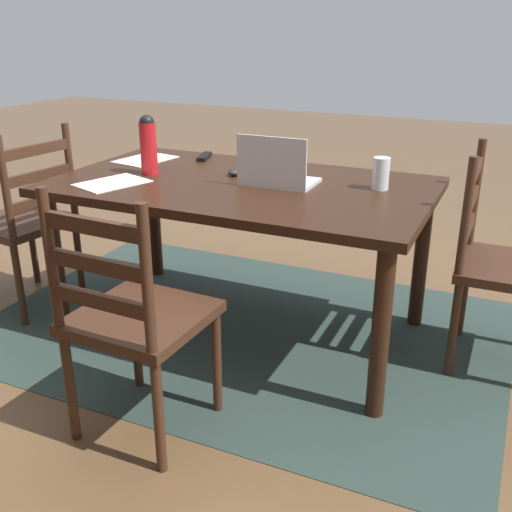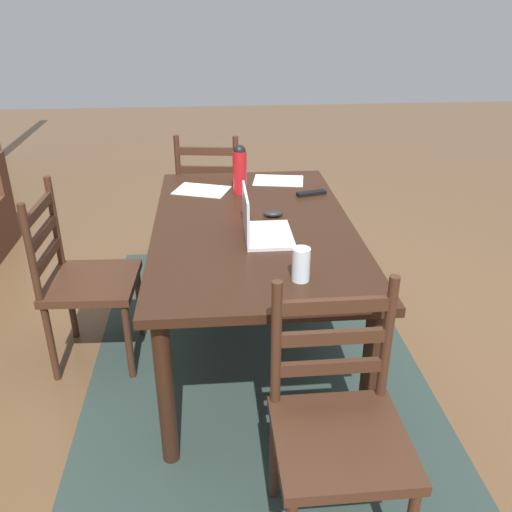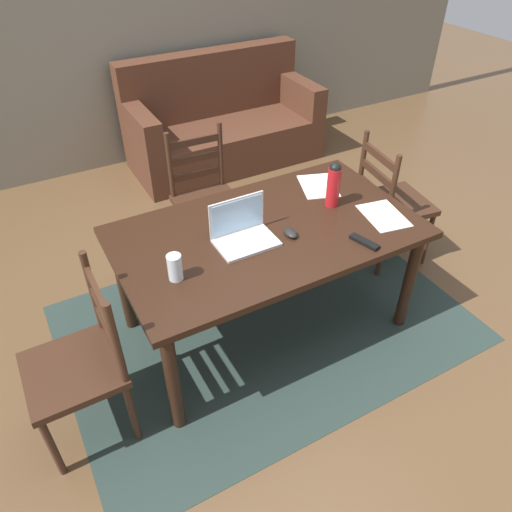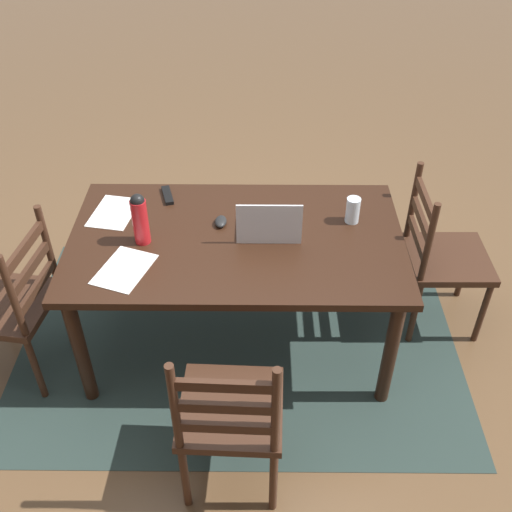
% 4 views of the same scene
% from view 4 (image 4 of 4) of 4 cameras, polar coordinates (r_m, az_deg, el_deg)
% --- Properties ---
extents(ground_plane, '(14.00, 14.00, 0.00)m').
position_cam_4_polar(ground_plane, '(3.52, -1.64, -7.86)').
color(ground_plane, brown).
extents(area_rug, '(2.48, 1.70, 0.01)m').
position_cam_4_polar(area_rug, '(3.51, -1.64, -7.82)').
color(area_rug, '#283833').
rests_on(area_rug, ground).
extents(dining_table, '(1.68, 0.98, 0.74)m').
position_cam_4_polar(dining_table, '(3.07, -1.86, 0.56)').
color(dining_table, black).
rests_on(dining_table, ground).
extents(chair_far_head, '(0.46, 0.46, 0.95)m').
position_cam_4_polar(chair_far_head, '(2.61, -2.46, -14.80)').
color(chair_far_head, '#3D2316').
rests_on(chair_far_head, ground).
extents(chair_right_far, '(0.50, 0.50, 0.95)m').
position_cam_4_polar(chair_right_far, '(3.29, -22.05, -4.26)').
color(chair_right_far, '#3D2316').
rests_on(chair_right_far, ground).
extents(chair_left_near, '(0.44, 0.44, 0.95)m').
position_cam_4_polar(chair_left_near, '(3.49, 17.20, -0.08)').
color(chair_left_near, '#3D2316').
rests_on(chair_left_near, ground).
extents(laptop, '(0.32, 0.22, 0.23)m').
position_cam_4_polar(laptop, '(2.99, 1.23, 2.82)').
color(laptop, silver).
rests_on(laptop, dining_table).
extents(water_bottle, '(0.08, 0.08, 0.28)m').
position_cam_4_polar(water_bottle, '(2.95, -10.97, 3.58)').
color(water_bottle, red).
rests_on(water_bottle, dining_table).
extents(drinking_glass, '(0.07, 0.07, 0.14)m').
position_cam_4_polar(drinking_glass, '(3.12, 9.17, 4.32)').
color(drinking_glass, silver).
rests_on(drinking_glass, dining_table).
extents(computer_mouse, '(0.06, 0.10, 0.03)m').
position_cam_4_polar(computer_mouse, '(3.10, -3.37, 3.29)').
color(computer_mouse, black).
rests_on(computer_mouse, dining_table).
extents(tv_remote, '(0.09, 0.18, 0.02)m').
position_cam_4_polar(tv_remote, '(3.34, -8.40, 5.73)').
color(tv_remote, black).
rests_on(tv_remote, dining_table).
extents(paper_stack_left, '(0.30, 0.35, 0.00)m').
position_cam_4_polar(paper_stack_left, '(2.88, -12.40, -1.24)').
color(paper_stack_left, white).
rests_on(paper_stack_left, dining_table).
extents(paper_stack_right, '(0.26, 0.33, 0.00)m').
position_cam_4_polar(paper_stack_right, '(3.27, -13.34, 4.05)').
color(paper_stack_right, white).
rests_on(paper_stack_right, dining_table).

